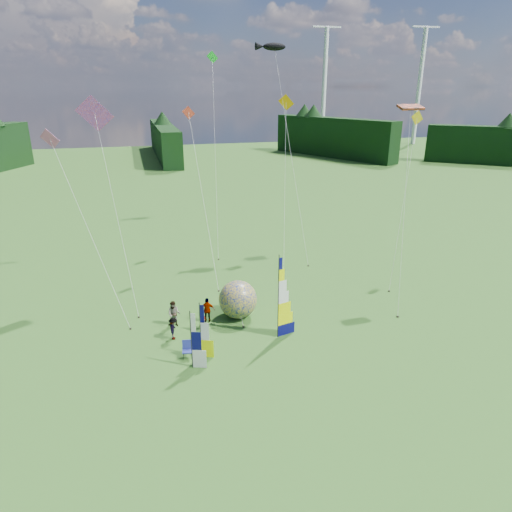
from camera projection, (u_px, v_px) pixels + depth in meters
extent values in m
plane|color=#3F7F2D|center=(291.00, 366.00, 26.53)|extent=(220.00, 220.00, 0.00)
sphere|color=#00136E|center=(238.00, 299.00, 31.76)|extent=(3.39, 3.39, 2.68)
imported|color=#66594C|center=(202.00, 321.00, 30.05)|extent=(0.64, 0.64, 1.50)
imported|color=#66594C|center=(174.00, 314.00, 30.70)|extent=(0.97, 0.72, 1.80)
imported|color=#66594C|center=(173.00, 328.00, 29.11)|extent=(0.56, 1.03, 1.52)
imported|color=#66594C|center=(207.00, 310.00, 31.25)|extent=(1.11, 0.66, 1.77)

